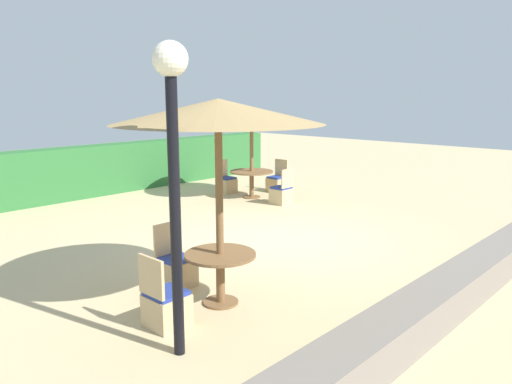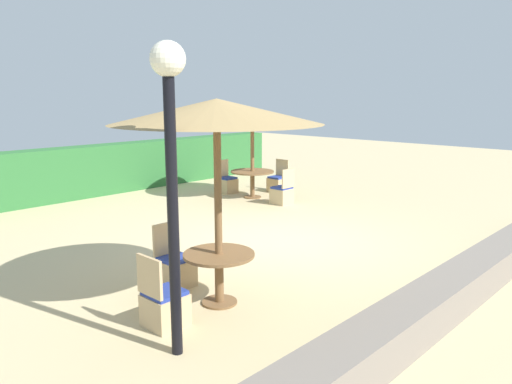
{
  "view_description": "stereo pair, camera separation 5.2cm",
  "coord_description": "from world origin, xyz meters",
  "px_view_note": "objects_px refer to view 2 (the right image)",
  "views": [
    {
      "loc": [
        -7.06,
        -5.96,
        2.81
      ],
      "look_at": [
        0.0,
        0.6,
        0.9
      ],
      "focal_mm": 35.0,
      "sensor_mm": 36.0,
      "label": 1
    },
    {
      "loc": [
        -7.03,
        -5.99,
        2.81
      ],
      "look_at": [
        0.0,
        0.6,
        0.9
      ],
      "focal_mm": 35.0,
      "sensor_mm": 36.0,
      "label": 2
    }
  ],
  "objects_px": {
    "parasol_back_right": "(252,116)",
    "patio_chair_front_left_west": "(164,306)",
    "patio_chair_back_right_north": "(227,183)",
    "patio_chair_front_left_north": "(175,269)",
    "parasol_front_left": "(217,112)",
    "round_table_front_left": "(219,265)",
    "patio_chair_back_right_south": "(282,194)",
    "lamp_post": "(170,139)",
    "round_table_back_right": "(252,176)",
    "patio_chair_back_right_east": "(278,183)"
  },
  "relations": [
    {
      "from": "patio_chair_back_right_north",
      "to": "patio_chair_back_right_south",
      "type": "xyz_separation_m",
      "value": [
        -0.07,
        -2.15,
        0.0
      ]
    },
    {
      "from": "patio_chair_front_left_west",
      "to": "parasol_back_right",
      "type": "bearing_deg",
      "value": 125.61
    },
    {
      "from": "patio_chair_back_right_east",
      "to": "patio_chair_front_left_north",
      "type": "height_order",
      "value": "same"
    },
    {
      "from": "lamp_post",
      "to": "patio_chair_front_left_west",
      "type": "bearing_deg",
      "value": 64.71
    },
    {
      "from": "parasol_back_right",
      "to": "parasol_front_left",
      "type": "bearing_deg",
      "value": -140.06
    },
    {
      "from": "patio_chair_back_right_east",
      "to": "patio_chair_front_left_west",
      "type": "distance_m",
      "value": 8.73
    },
    {
      "from": "parasol_front_left",
      "to": "patio_chair_front_left_west",
      "type": "height_order",
      "value": "parasol_front_left"
    },
    {
      "from": "lamp_post",
      "to": "round_table_back_right",
      "type": "height_order",
      "value": "lamp_post"
    },
    {
      "from": "patio_chair_back_right_east",
      "to": "patio_chair_front_left_west",
      "type": "bearing_deg",
      "value": 121.55
    },
    {
      "from": "round_table_front_left",
      "to": "round_table_back_right",
      "type": "bearing_deg",
      "value": 39.94
    },
    {
      "from": "patio_chair_back_right_north",
      "to": "patio_chair_front_left_north",
      "type": "relative_size",
      "value": 1.0
    },
    {
      "from": "patio_chair_back_right_north",
      "to": "round_table_front_left",
      "type": "distance_m",
      "value": 7.77
    },
    {
      "from": "parasol_front_left",
      "to": "patio_chair_front_left_north",
      "type": "relative_size",
      "value": 2.95
    },
    {
      "from": "round_table_back_right",
      "to": "patio_chair_back_right_east",
      "type": "height_order",
      "value": "patio_chair_back_right_east"
    },
    {
      "from": "round_table_back_right",
      "to": "patio_chair_back_right_south",
      "type": "bearing_deg",
      "value": -92.67
    },
    {
      "from": "patio_chair_front_left_north",
      "to": "patio_chair_front_left_west",
      "type": "bearing_deg",
      "value": 46.43
    },
    {
      "from": "lamp_post",
      "to": "parasol_back_right",
      "type": "bearing_deg",
      "value": 37.95
    },
    {
      "from": "round_table_front_left",
      "to": "patio_chair_front_left_west",
      "type": "relative_size",
      "value": 1.03
    },
    {
      "from": "round_table_back_right",
      "to": "patio_chair_back_right_south",
      "type": "height_order",
      "value": "patio_chair_back_right_south"
    },
    {
      "from": "patio_chair_front_left_west",
      "to": "patio_chair_front_left_north",
      "type": "relative_size",
      "value": 1.0
    },
    {
      "from": "parasol_front_left",
      "to": "round_table_front_left",
      "type": "distance_m",
      "value": 2.03
    },
    {
      "from": "patio_chair_back_right_north",
      "to": "round_table_front_left",
      "type": "relative_size",
      "value": 0.97
    },
    {
      "from": "patio_chair_back_right_east",
      "to": "round_table_front_left",
      "type": "distance_m",
      "value": 7.96
    },
    {
      "from": "lamp_post",
      "to": "round_table_back_right",
      "type": "distance_m",
      "value": 8.58
    },
    {
      "from": "round_table_back_right",
      "to": "patio_chair_back_right_south",
      "type": "xyz_separation_m",
      "value": [
        -0.05,
        -1.12,
        -0.34
      ]
    },
    {
      "from": "patio_chair_back_right_east",
      "to": "patio_chair_front_left_north",
      "type": "distance_m",
      "value": 7.47
    },
    {
      "from": "patio_chair_back_right_south",
      "to": "round_table_front_left",
      "type": "relative_size",
      "value": 0.97
    },
    {
      "from": "round_table_front_left",
      "to": "patio_chair_front_left_west",
      "type": "distance_m",
      "value": 0.96
    },
    {
      "from": "patio_chair_front_left_west",
      "to": "round_table_front_left",
      "type": "bearing_deg",
      "value": 90.23
    },
    {
      "from": "patio_chair_back_right_south",
      "to": "patio_chair_front_left_north",
      "type": "distance_m",
      "value": 5.91
    },
    {
      "from": "patio_chair_back_right_north",
      "to": "patio_chair_front_left_west",
      "type": "relative_size",
      "value": 1.0
    },
    {
      "from": "patio_chair_back_right_south",
      "to": "parasol_front_left",
      "type": "distance_m",
      "value": 6.75
    },
    {
      "from": "patio_chair_back_right_east",
      "to": "lamp_post",
      "type": "bearing_deg",
      "value": 123.92
    },
    {
      "from": "patio_chair_back_right_east",
      "to": "patio_chair_front_left_west",
      "type": "relative_size",
      "value": 1.0
    },
    {
      "from": "patio_chair_back_right_south",
      "to": "round_table_back_right",
      "type": "bearing_deg",
      "value": 87.33
    },
    {
      "from": "parasol_back_right",
      "to": "patio_chair_front_left_west",
      "type": "relative_size",
      "value": 2.57
    },
    {
      "from": "patio_chair_back_right_east",
      "to": "parasol_front_left",
      "type": "relative_size",
      "value": 0.34
    },
    {
      "from": "parasol_back_right",
      "to": "patio_chair_front_left_north",
      "type": "xyz_separation_m",
      "value": [
        -5.42,
        -3.58,
        -1.96
      ]
    },
    {
      "from": "parasol_back_right",
      "to": "patio_chair_back_right_south",
      "type": "xyz_separation_m",
      "value": [
        -0.05,
        -1.12,
        -1.96
      ]
    },
    {
      "from": "parasol_back_right",
      "to": "patio_chair_back_right_north",
      "type": "height_order",
      "value": "parasol_back_right"
    },
    {
      "from": "round_table_back_right",
      "to": "patio_chair_front_left_north",
      "type": "xyz_separation_m",
      "value": [
        -5.42,
        -3.58,
        -0.34
      ]
    },
    {
      "from": "parasol_back_right",
      "to": "round_table_front_left",
      "type": "relative_size",
      "value": 2.49
    },
    {
      "from": "round_table_back_right",
      "to": "patio_chair_back_right_east",
      "type": "relative_size",
      "value": 1.27
    },
    {
      "from": "lamp_post",
      "to": "patio_chair_front_left_west",
      "type": "distance_m",
      "value": 2.21
    },
    {
      "from": "patio_chair_back_right_east",
      "to": "round_table_front_left",
      "type": "bearing_deg",
      "value": 125.0
    },
    {
      "from": "round_table_back_right",
      "to": "patio_chair_front_left_west",
      "type": "height_order",
      "value": "patio_chair_front_left_west"
    },
    {
      "from": "lamp_post",
      "to": "patio_chair_back_right_north",
      "type": "bearing_deg",
      "value": 43.02
    },
    {
      "from": "patio_chair_front_left_west",
      "to": "patio_chair_front_left_north",
      "type": "distance_m",
      "value": 1.31
    },
    {
      "from": "lamp_post",
      "to": "round_table_front_left",
      "type": "relative_size",
      "value": 3.45
    },
    {
      "from": "round_table_back_right",
      "to": "lamp_post",
      "type": "bearing_deg",
      "value": -142.05
    }
  ]
}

